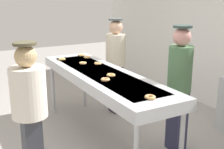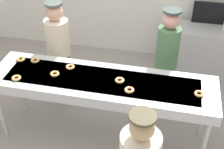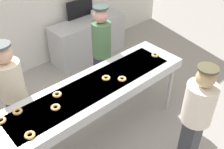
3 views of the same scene
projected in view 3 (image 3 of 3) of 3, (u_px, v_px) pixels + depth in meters
The scene contains 19 objects.
ground_plane at pixel (97, 137), 4.14m from camera, with size 16.00×16.00×0.00m, color #9E9993.
back_wall at pixel (7, 0), 4.71m from camera, with size 8.00×0.12×3.04m, color white.
fryer_conveyor at pixel (94, 91), 3.59m from camera, with size 2.86×0.77×1.01m.
glazed_donut_0 at pixel (106, 78), 3.66m from camera, with size 0.12×0.12×0.03m, color #E4B265.
glazed_donut_1 at pixel (155, 55), 4.14m from camera, with size 0.12×0.12×0.03m, color #E8A966.
glazed_donut_2 at pixel (56, 107), 3.19m from camera, with size 0.12×0.12×0.03m, color #E9AD67.
glazed_donut_3 at pixel (122, 79), 3.64m from camera, with size 0.12×0.12×0.03m, color #E4A869.
glazed_donut_4 at pixel (17, 111), 3.13m from camera, with size 0.12×0.12×0.03m, color #DFAB66.
glazed_donut_5 at pixel (57, 94), 3.38m from camera, with size 0.12×0.12×0.03m, color #ECAC67.
glazed_donut_6 at pixel (1, 121), 3.01m from camera, with size 0.12×0.12×0.03m, color #ECAC66.
glazed_donut_7 at pixel (30, 135), 2.84m from camera, with size 0.12×0.12×0.03m, color #E7B162.
worker_baker at pixel (102, 49), 4.43m from camera, with size 0.31×0.31×1.70m.
worker_assistant at pixel (13, 91), 3.54m from camera, with size 0.35×0.35×1.67m.
customer_waiting at pixel (196, 114), 3.22m from camera, with size 0.37×0.37×1.62m.
prep_counter at pixel (88, 38), 5.84m from camera, with size 1.67×0.57×0.85m, color #B7BABF.
paper_cup_0 at pixel (105, 11), 5.87m from camera, with size 0.08×0.08×0.09m, color white.
paper_cup_1 at pixel (93, 13), 5.80m from camera, with size 0.08×0.08×0.09m, color white.
paper_cup_2 at pixel (96, 15), 5.71m from camera, with size 0.08×0.08×0.09m, color white.
menu_display at pixel (80, 8), 5.62m from camera, with size 0.63×0.04×0.39m, color black.
Camera 3 is at (-1.67, -2.23, 3.22)m, focal length 42.80 mm.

